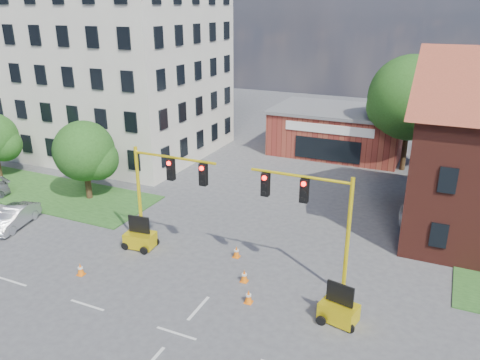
{
  "coord_description": "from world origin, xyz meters",
  "views": [
    {
      "loc": [
        9.51,
        -14.23,
        13.52
      ],
      "look_at": [
        -1.45,
        10.0,
        3.58
      ],
      "focal_mm": 35.0,
      "sensor_mm": 36.0,
      "label": 1
    }
  ],
  "objects_px": {
    "signal_mast_east": "(315,217)",
    "trailer_west": "(140,238)",
    "trailer_east": "(339,310)",
    "signal_mast_west": "(163,190)",
    "pickup_white": "(449,220)"
  },
  "relations": [
    {
      "from": "signal_mast_east",
      "to": "trailer_west",
      "type": "distance_m",
      "value": 10.92
    },
    {
      "from": "trailer_west",
      "to": "trailer_east",
      "type": "height_order",
      "value": "trailer_west"
    },
    {
      "from": "signal_mast_east",
      "to": "trailer_west",
      "type": "bearing_deg",
      "value": -179.05
    },
    {
      "from": "signal_mast_east",
      "to": "trailer_west",
      "type": "height_order",
      "value": "signal_mast_east"
    },
    {
      "from": "trailer_west",
      "to": "trailer_east",
      "type": "bearing_deg",
      "value": -16.02
    },
    {
      "from": "signal_mast_west",
      "to": "trailer_east",
      "type": "relative_size",
      "value": 3.3
    },
    {
      "from": "trailer_east",
      "to": "trailer_west",
      "type": "bearing_deg",
      "value": -177.5
    },
    {
      "from": "trailer_west",
      "to": "trailer_east",
      "type": "xyz_separation_m",
      "value": [
        12.33,
        -2.05,
        -0.02
      ]
    },
    {
      "from": "signal_mast_west",
      "to": "trailer_west",
      "type": "bearing_deg",
      "value": -174.2
    },
    {
      "from": "signal_mast_east",
      "to": "trailer_east",
      "type": "bearing_deg",
      "value": -49.16
    },
    {
      "from": "pickup_white",
      "to": "signal_mast_west",
      "type": "bearing_deg",
      "value": 123.13
    },
    {
      "from": "signal_mast_east",
      "to": "trailer_east",
      "type": "relative_size",
      "value": 3.3
    },
    {
      "from": "trailer_east",
      "to": "pickup_white",
      "type": "distance_m",
      "value": 12.5
    },
    {
      "from": "pickup_white",
      "to": "signal_mast_east",
      "type": "bearing_deg",
      "value": 147.58
    },
    {
      "from": "signal_mast_west",
      "to": "trailer_east",
      "type": "height_order",
      "value": "signal_mast_west"
    }
  ]
}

